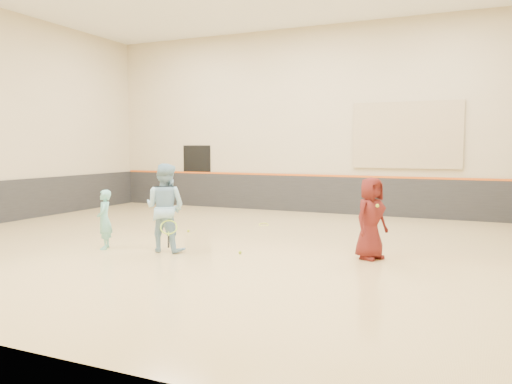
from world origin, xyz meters
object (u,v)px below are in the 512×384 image
at_px(young_man, 371,218).
at_px(spare_racket, 264,223).
at_px(instructor, 165,208).
at_px(girl, 104,219).

bearing_deg(young_man, spare_racket, 77.64).
xyz_separation_m(instructor, young_man, (4.01, 0.98, -0.12)).
bearing_deg(girl, instructor, 72.70).
height_order(young_man, spare_racket, young_man).
height_order(girl, spare_racket, girl).
height_order(instructor, spare_racket, instructor).
height_order(instructor, young_man, instructor).
distance_m(girl, instructor, 1.37).
bearing_deg(spare_racket, young_man, -40.50).
xyz_separation_m(girl, spare_racket, (1.83, 4.28, -0.55)).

